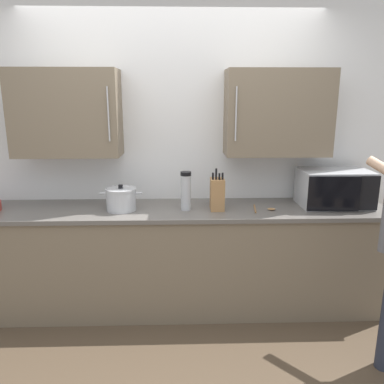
{
  "coord_description": "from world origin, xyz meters",
  "views": [
    {
      "loc": [
        0.06,
        -2.2,
        1.8
      ],
      "look_at": [
        0.15,
        0.78,
        1.05
      ],
      "focal_mm": 35.6,
      "sensor_mm": 36.0,
      "label": 1
    }
  ],
  "objects_px": {
    "thermos_flask": "(186,191)",
    "stock_pot": "(121,199)",
    "wooden_spoon": "(264,209)",
    "microwave_oven": "(332,188)",
    "knife_block": "(217,194)"
  },
  "relations": [
    {
      "from": "microwave_oven",
      "to": "knife_block",
      "type": "bearing_deg",
      "value": -175.16
    },
    {
      "from": "thermos_flask",
      "to": "knife_block",
      "type": "distance_m",
      "value": 0.26
    },
    {
      "from": "microwave_oven",
      "to": "wooden_spoon",
      "type": "xyz_separation_m",
      "value": [
        -0.59,
        -0.11,
        -0.14
      ]
    },
    {
      "from": "knife_block",
      "to": "thermos_flask",
      "type": "bearing_deg",
      "value": 179.72
    },
    {
      "from": "wooden_spoon",
      "to": "stock_pot",
      "type": "relative_size",
      "value": 0.61
    },
    {
      "from": "microwave_oven",
      "to": "thermos_flask",
      "type": "xyz_separation_m",
      "value": [
        -1.22,
        -0.08,
        0.01
      ]
    },
    {
      "from": "thermos_flask",
      "to": "knife_block",
      "type": "bearing_deg",
      "value": -0.28
    },
    {
      "from": "thermos_flask",
      "to": "stock_pot",
      "type": "height_order",
      "value": "thermos_flask"
    },
    {
      "from": "wooden_spoon",
      "to": "knife_block",
      "type": "height_order",
      "value": "knife_block"
    },
    {
      "from": "thermos_flask",
      "to": "wooden_spoon",
      "type": "relative_size",
      "value": 1.53
    },
    {
      "from": "wooden_spoon",
      "to": "stock_pot",
      "type": "distance_m",
      "value": 1.16
    },
    {
      "from": "thermos_flask",
      "to": "knife_block",
      "type": "height_order",
      "value": "knife_block"
    },
    {
      "from": "microwave_oven",
      "to": "knife_block",
      "type": "height_order",
      "value": "knife_block"
    },
    {
      "from": "wooden_spoon",
      "to": "knife_block",
      "type": "distance_m",
      "value": 0.4
    },
    {
      "from": "wooden_spoon",
      "to": "knife_block",
      "type": "bearing_deg",
      "value": 176.14
    }
  ]
}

